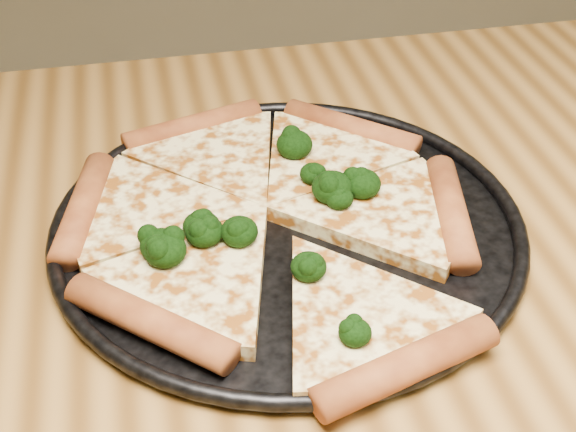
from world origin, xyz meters
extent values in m
cube|color=olive|center=(0.00, 0.00, 0.73)|extent=(1.20, 0.90, 0.04)
cylinder|color=black|center=(-0.09, 0.10, 0.75)|extent=(0.38, 0.38, 0.01)
torus|color=black|center=(-0.09, 0.10, 0.76)|extent=(0.39, 0.39, 0.01)
cylinder|color=#AF5C2B|center=(0.00, 0.22, 0.77)|extent=(0.12, 0.11, 0.03)
cylinder|color=#AF5C2B|center=(-0.15, 0.26, 0.77)|extent=(0.14, 0.07, 0.03)
cylinder|color=#AF5C2B|center=(-0.26, 0.14, 0.77)|extent=(0.06, 0.14, 0.03)
cylinder|color=#AF5C2B|center=(-0.21, 0.00, 0.77)|extent=(0.12, 0.11, 0.03)
cylinder|color=#AF5C2B|center=(-0.05, -0.08, 0.77)|extent=(0.14, 0.07, 0.03)
cylinder|color=#AF5C2B|center=(0.04, 0.08, 0.77)|extent=(0.06, 0.14, 0.03)
ellipsoid|color=black|center=(-0.09, 0.02, 0.78)|extent=(0.03, 0.03, 0.02)
ellipsoid|color=black|center=(-0.16, 0.08, 0.78)|extent=(0.03, 0.03, 0.02)
ellipsoid|color=black|center=(-0.02, 0.11, 0.78)|extent=(0.03, 0.03, 0.02)
ellipsoid|color=black|center=(-0.08, -0.05, 0.78)|extent=(0.02, 0.02, 0.02)
ellipsoid|color=black|center=(-0.05, 0.11, 0.78)|extent=(0.03, 0.03, 0.03)
ellipsoid|color=black|center=(-0.05, 0.10, 0.78)|extent=(0.02, 0.02, 0.02)
ellipsoid|color=black|center=(-0.14, 0.07, 0.78)|extent=(0.03, 0.03, 0.02)
ellipsoid|color=black|center=(-0.07, 0.19, 0.78)|extent=(0.03, 0.03, 0.02)
ellipsoid|color=black|center=(-0.06, 0.14, 0.78)|extent=(0.02, 0.02, 0.02)
ellipsoid|color=black|center=(-0.19, 0.06, 0.78)|extent=(0.03, 0.03, 0.02)
ellipsoid|color=black|center=(-0.16, 0.08, 0.78)|extent=(0.03, 0.03, 0.02)
ellipsoid|color=black|center=(-0.20, 0.07, 0.78)|extent=(0.03, 0.03, 0.02)
camera|label=1|loc=(-0.20, -0.41, 1.16)|focal=49.11mm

